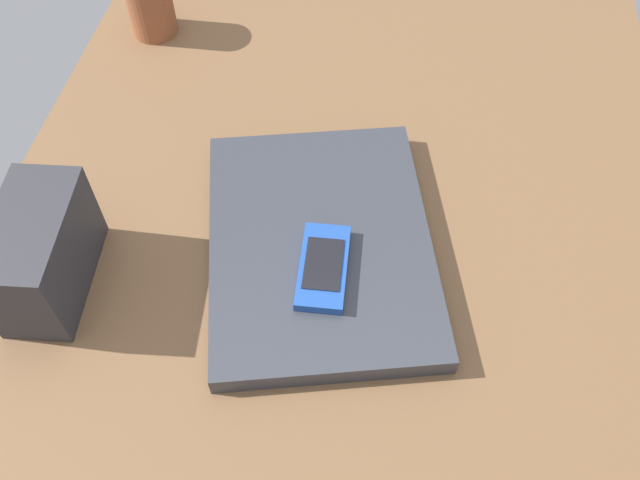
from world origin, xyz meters
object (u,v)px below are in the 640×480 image
Objects in this scene: desk_organizer at (42,253)px; pen_cup at (150,4)px; cell_phone_on_laptop at (325,267)px; laptop_closed at (320,244)px.

desk_organizer is 44.01cm from pen_cup.
cell_phone_on_laptop is at bearing -141.90° from pen_cup.
laptop_closed is 4.82cm from cell_phone_on_laptop.
desk_organizer is at bearing 92.95° from laptop_closed.
pen_cup reaches higher than laptop_closed.
cell_phone_on_laptop reaches higher than laptop_closed.
pen_cup is at bearing 26.40° from laptop_closed.
pen_cup is (35.60, 30.02, 3.35)cm from laptop_closed.
desk_organizer is (-8.35, 27.85, 4.09)cm from laptop_closed.
laptop_closed is at bearing -139.87° from pen_cup.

